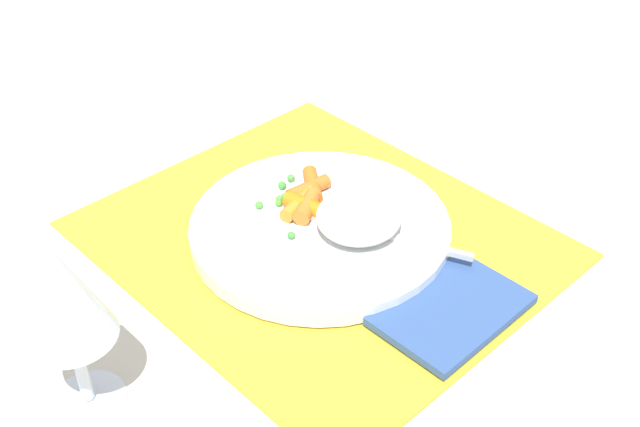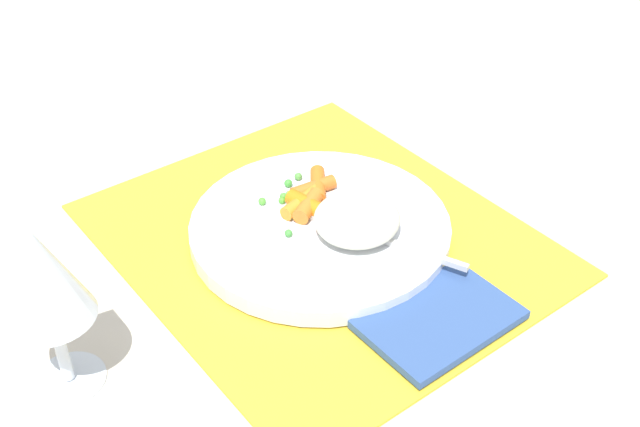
% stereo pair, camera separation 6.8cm
% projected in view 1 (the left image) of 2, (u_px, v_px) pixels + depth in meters
% --- Properties ---
extents(ground_plane, '(2.40, 2.40, 0.00)m').
position_uv_depth(ground_plane, '(320.00, 241.00, 0.81)').
color(ground_plane, beige).
extents(placemat, '(0.42, 0.37, 0.01)m').
position_uv_depth(placemat, '(320.00, 238.00, 0.81)').
color(placemat, gold).
rests_on(placemat, ground_plane).
extents(plate, '(0.26, 0.26, 0.02)m').
position_uv_depth(plate, '(320.00, 229.00, 0.80)').
color(plate, white).
rests_on(plate, placemat).
extents(rice_mound, '(0.08, 0.08, 0.04)m').
position_uv_depth(rice_mound, '(359.00, 216.00, 0.77)').
color(rice_mound, beige).
rests_on(rice_mound, plate).
extents(carrot_portion, '(0.07, 0.08, 0.02)m').
position_uv_depth(carrot_portion, '(306.00, 198.00, 0.82)').
color(carrot_portion, orange).
rests_on(carrot_portion, plate).
extents(pea_scatter, '(0.08, 0.09, 0.01)m').
position_uv_depth(pea_scatter, '(294.00, 199.00, 0.82)').
color(pea_scatter, '#52AE38').
rests_on(pea_scatter, plate).
extents(fork, '(0.18, 0.09, 0.01)m').
position_uv_depth(fork, '(357.00, 229.00, 0.78)').
color(fork, silver).
rests_on(fork, plate).
extents(wine_glass, '(0.07, 0.07, 0.16)m').
position_uv_depth(wine_glass, '(63.00, 299.00, 0.58)').
color(wine_glass, silver).
rests_on(wine_glass, ground_plane).
extents(napkin, '(0.09, 0.14, 0.01)m').
position_uv_depth(napkin, '(452.00, 310.00, 0.72)').
color(napkin, '#33518C').
rests_on(napkin, placemat).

